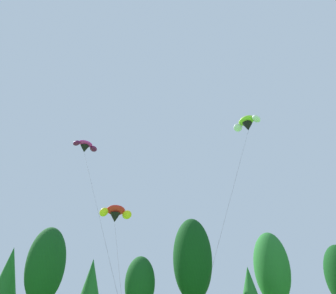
{
  "coord_description": "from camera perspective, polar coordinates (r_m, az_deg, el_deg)",
  "views": [
    {
      "loc": [
        -0.16,
        2.06,
        2.07
      ],
      "look_at": [
        1.17,
        22.04,
        12.78
      ],
      "focal_mm": 33.12,
      "sensor_mm": 36.0,
      "label": 1
    }
  ],
  "objects": [
    {
      "name": "treeline_tree_d",
      "position": [
        50.44,
        -21.57,
        -19.46
      ],
      "size": [
        5.42,
        5.42,
        13.41
      ],
      "color": "#472D19",
      "rests_on": "ground_plane"
    },
    {
      "name": "parafoil_kite_far_magenta",
      "position": [
        47.0,
        -15.02,
        0.13
      ],
      "size": [
        9.94,
        18.42,
        22.85
      ],
      "color": "#D12893"
    },
    {
      "name": "parafoil_kite_high_red_yellow",
      "position": [
        38.1,
        -9.65,
        -11.96
      ],
      "size": [
        4.42,
        13.86,
        11.89
      ],
      "color": "red"
    },
    {
      "name": "treeline_tree_c",
      "position": [
        54.58,
        -27.4,
        -20.29
      ],
      "size": [
        4.0,
        4.0,
        10.89
      ],
      "color": "#472D19",
      "rests_on": "ground_plane"
    },
    {
      "name": "treeline_tree_f",
      "position": [
        49.29,
        -5.19,
        -23.73
      ],
      "size": [
        4.38,
        4.38,
        9.55
      ],
      "color": "#472D19",
      "rests_on": "ground_plane"
    },
    {
      "name": "treeline_tree_i",
      "position": [
        55.06,
        18.55,
        -20.27
      ],
      "size": [
        5.52,
        5.52,
        13.79
      ],
      "color": "#472D19",
      "rests_on": "ground_plane"
    },
    {
      "name": "treeline_tree_e",
      "position": [
        52.67,
        -14.0,
        -23.18
      ],
      "size": [
        3.69,
        3.69,
        9.51
      ],
      "color": "#472D19",
      "rests_on": "ground_plane"
    },
    {
      "name": "parafoil_kite_mid_lime_white",
      "position": [
        39.63,
        14.34,
        4.22
      ],
      "size": [
        10.02,
        10.55,
        22.06
      ],
      "color": "#93D633"
    },
    {
      "name": "treeline_tree_h",
      "position": [
        50.26,
        14.82,
        -23.91
      ],
      "size": [
        3.38,
        3.38,
        8.08
      ],
      "color": "#472D19",
      "rests_on": "ground_plane"
    },
    {
      "name": "treeline_tree_g",
      "position": [
        50.68,
        4.52,
        -19.77
      ],
      "size": [
        5.99,
        5.99,
        15.51
      ],
      "color": "#472D19",
      "rests_on": "ground_plane"
    }
  ]
}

